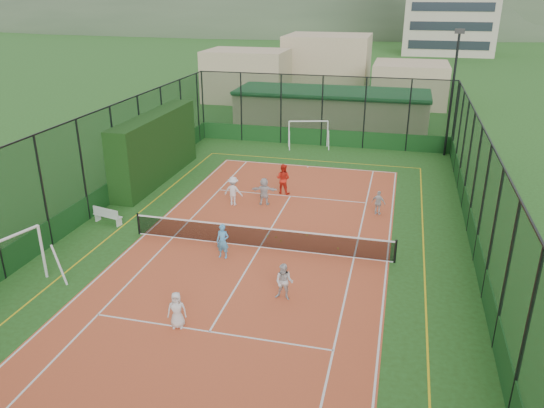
{
  "coord_description": "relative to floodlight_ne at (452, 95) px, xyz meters",
  "views": [
    {
      "loc": [
        5.53,
        -20.12,
        10.49
      ],
      "look_at": [
        0.01,
        2.19,
        1.2
      ],
      "focal_mm": 35.0,
      "sensor_mm": 36.0,
      "label": 1
    }
  ],
  "objects": [
    {
      "name": "coach",
      "position": [
        -9.1,
        -9.83,
        -3.27
      ],
      "size": [
        0.93,
        0.79,
        1.69
      ],
      "primitive_type": "imported",
      "rotation": [
        0.0,
        0.0,
        2.95
      ],
      "color": "red",
      "rests_on": "court_slab"
    },
    {
      "name": "hedge_left",
      "position": [
        -16.9,
        -9.26,
        -2.17
      ],
      "size": [
        1.34,
        8.93,
        3.91
      ],
      "primitive_type": "cube",
      "color": "black",
      "rests_on": "ground"
    },
    {
      "name": "child_near_right",
      "position": [
        -6.65,
        -20.44,
        -3.41
      ],
      "size": [
        0.72,
        0.58,
        1.41
      ],
      "primitive_type": "imported",
      "rotation": [
        0.0,
        0.0,
        -0.06
      ],
      "color": "silver",
      "rests_on": "court_slab"
    },
    {
      "name": "white_bench",
      "position": [
        -16.4,
        -15.85,
        -3.69
      ],
      "size": [
        1.61,
        0.77,
        0.87
      ],
      "primitive_type": null,
      "rotation": [
        0.0,
        0.0,
        -0.23
      ],
      "color": "white",
      "rests_on": "ground"
    },
    {
      "name": "futsal_goal_far",
      "position": [
        -9.47,
        -0.09,
        -3.2
      ],
      "size": [
        2.98,
        1.56,
        1.85
      ],
      "primitive_type": null,
      "rotation": [
        0.0,
        0.0,
        0.27
      ],
      "color": "white",
      "rests_on": "ground"
    },
    {
      "name": "distant_hills",
      "position": [
        -8.6,
        133.4,
        -4.12
      ],
      "size": [
        200.0,
        60.0,
        24.0
      ],
      "primitive_type": null,
      "color": "#384C33",
      "rests_on": "ground"
    },
    {
      "name": "child_near_mid",
      "position": [
        -9.86,
        -17.88,
        -3.36
      ],
      "size": [
        0.57,
        0.39,
        1.5
      ],
      "primitive_type": "imported",
      "rotation": [
        0.0,
        0.0,
        -0.07
      ],
      "color": "#4B9ED7",
      "rests_on": "court_slab"
    },
    {
      "name": "child_far_back",
      "position": [
        -9.69,
        -11.7,
        -3.38
      ],
      "size": [
        1.4,
        0.61,
        1.46
      ],
      "primitive_type": "imported",
      "rotation": [
        0.0,
        0.0,
        3.28
      ],
      "color": "silver",
      "rests_on": "court_slab"
    },
    {
      "name": "child_near_left",
      "position": [
        -9.72,
        -22.98,
        -3.47
      ],
      "size": [
        0.72,
        0.56,
        1.3
      ],
      "primitive_type": "imported",
      "rotation": [
        0.0,
        0.0,
        0.26
      ],
      "color": "silver",
      "rests_on": "court_slab"
    },
    {
      "name": "floodlight_ne",
      "position": [
        0.0,
        0.0,
        0.0
      ],
      "size": [
        0.6,
        0.26,
        8.25
      ],
      "primitive_type": null,
      "color": "black",
      "rests_on": "ground"
    },
    {
      "name": "child_far_right",
      "position": [
        -3.8,
        -11.62,
        -3.49
      ],
      "size": [
        0.79,
        0.54,
        1.25
      ],
      "primitive_type": "imported",
      "rotation": [
        0.0,
        0.0,
        2.79
      ],
      "color": "silver",
      "rests_on": "court_slab"
    },
    {
      "name": "futsal_goal_near",
      "position": [
        -16.56,
        -22.7,
        -3.02
      ],
      "size": [
        3.58,
        1.95,
        2.22
      ],
      "primitive_type": null,
      "rotation": [
        0.0,
        0.0,
        1.28
      ],
      "color": "white",
      "rests_on": "ground"
    },
    {
      "name": "court_slab",
      "position": [
        -8.6,
        -16.6,
        -4.12
      ],
      "size": [
        11.17,
        23.97,
        0.01
      ],
      "primitive_type": "cube",
      "color": "#CC552D",
      "rests_on": "ground"
    },
    {
      "name": "ground",
      "position": [
        -8.6,
        -16.6,
        -4.12
      ],
      "size": [
        300.0,
        300.0,
        0.0
      ],
      "primitive_type": "plane",
      "color": "#274C1A",
      "rests_on": "ground"
    },
    {
      "name": "child_far_left",
      "position": [
        -11.24,
        -12.14,
        -3.34
      ],
      "size": [
        1.03,
        0.63,
        1.55
      ],
      "primitive_type": "imported",
      "rotation": [
        0.0,
        0.0,
        3.09
      ],
      "color": "silver",
      "rests_on": "court_slab"
    },
    {
      "name": "perimeter_fence",
      "position": [
        -8.6,
        -16.6,
        -1.62
      ],
      "size": [
        18.12,
        34.12,
        5.0
      ],
      "primitive_type": null,
      "color": "black",
      "rests_on": "ground"
    },
    {
      "name": "tennis_net",
      "position": [
        -8.6,
        -16.6,
        -3.59
      ],
      "size": [
        11.67,
        0.12,
        1.06
      ],
      "primitive_type": null,
      "color": "black",
      "rests_on": "ground"
    },
    {
      "name": "clubhouse",
      "position": [
        -8.6,
        5.4,
        -2.55
      ],
      "size": [
        15.2,
        7.2,
        3.15
      ],
      "primitive_type": null,
      "color": "tan",
      "rests_on": "ground"
    },
    {
      "name": "tennis_balls",
      "position": [
        -7.31,
        -15.55,
        -4.08
      ],
      "size": [
        3.37,
        1.07,
        0.07
      ],
      "color": "#CCE033",
      "rests_on": "court_slab"
    }
  ]
}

